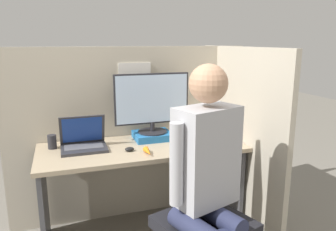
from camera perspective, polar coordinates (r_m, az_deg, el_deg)
name	(u,v)px	position (r m, az deg, el deg)	size (l,w,h in m)	color
cubicle_panel_back	(132,133)	(2.72, -6.22, -3.07)	(1.98, 0.05, 1.41)	#B7AD99
cubicle_panel_right	(238,138)	(2.64, 12.11, -3.85)	(0.04, 1.23, 1.41)	#B7AD99
desk	(142,167)	(2.47, -4.49, -8.98)	(1.48, 0.61, 0.70)	tan
paper_box	(152,136)	(2.57, -2.72, -3.51)	(0.28, 0.24, 0.05)	#236BAD
monitor	(152,102)	(2.51, -2.80, 2.37)	(0.58, 0.22, 0.46)	#232328
laptop	(84,143)	(2.40, -14.50, -4.58)	(0.31, 0.24, 0.24)	#2D2D33
mouse	(130,149)	(2.30, -6.71, -5.85)	(0.06, 0.05, 0.03)	black
stapler	(222,136)	(2.59, 9.39, -3.57)	(0.04, 0.14, 0.05)	#A31919
carrot_toy	(148,152)	(2.22, -3.53, -6.30)	(0.04, 0.14, 0.04)	orange
office_chair	(203,201)	(2.01, 6.09, -14.55)	(0.59, 0.63, 1.04)	black
person	(207,172)	(1.76, 6.83, -9.70)	(0.46, 0.48, 1.34)	#282D4C
pen_cup	(52,142)	(2.47, -19.54, -4.33)	(0.06, 0.06, 0.10)	#28282D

